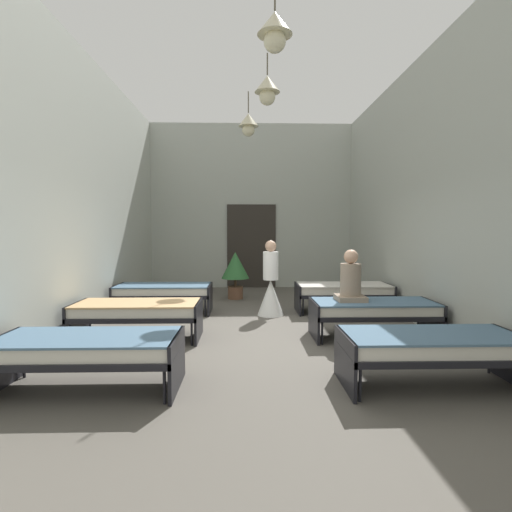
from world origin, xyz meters
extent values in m
cube|color=#59544C|center=(0.00, 0.00, -0.05)|extent=(6.34, 11.33, 0.10)
cube|color=#B2B7AD|center=(0.00, 5.46, 2.35)|extent=(6.14, 0.20, 4.70)
cube|color=#B2B7AD|center=(-2.97, 0.00, 2.35)|extent=(0.20, 10.73, 4.70)
cube|color=#B2B7AD|center=(2.97, 0.00, 2.35)|extent=(0.20, 10.73, 4.70)
cube|color=#2D2823|center=(0.00, 5.34, 1.20)|extent=(1.40, 0.06, 2.40)
cone|color=beige|center=(0.20, -0.94, 4.24)|extent=(0.44, 0.44, 0.28)
sphere|color=beige|center=(0.20, -0.94, 4.02)|extent=(0.28, 0.28, 0.28)
cylinder|color=brown|center=(0.21, 0.94, 4.51)|extent=(0.02, 0.02, 0.37)
cone|color=beige|center=(0.21, 0.94, 4.18)|extent=(0.44, 0.44, 0.28)
sphere|color=beige|center=(0.21, 0.94, 3.96)|extent=(0.28, 0.28, 0.28)
cylinder|color=brown|center=(-0.10, 2.82, 4.47)|extent=(0.02, 0.02, 0.46)
cone|color=beige|center=(-0.10, 2.82, 4.09)|extent=(0.44, 0.44, 0.28)
sphere|color=beige|center=(-0.10, 2.82, 3.87)|extent=(0.28, 0.28, 0.28)
cylinder|color=black|center=(-2.69, -1.54, 0.17)|extent=(0.03, 0.03, 0.34)
cylinder|color=black|center=(-0.95, -2.26, 0.17)|extent=(0.03, 0.03, 0.34)
cylinder|color=black|center=(-0.95, -1.54, 0.17)|extent=(0.03, 0.03, 0.34)
cube|color=black|center=(-1.82, -1.90, 0.38)|extent=(1.90, 0.84, 0.07)
cube|color=black|center=(-0.89, -1.90, 0.29)|extent=(0.04, 0.84, 0.57)
cube|color=silver|center=(-1.82, -1.90, 0.48)|extent=(1.82, 0.78, 0.14)
cube|color=slate|center=(-1.82, -1.90, 0.56)|extent=(1.86, 0.82, 0.02)
cylinder|color=black|center=(0.95, -2.26, 0.17)|extent=(0.03, 0.03, 0.34)
cylinder|color=black|center=(0.95, -1.54, 0.17)|extent=(0.03, 0.03, 0.34)
cylinder|color=black|center=(2.69, -1.54, 0.17)|extent=(0.03, 0.03, 0.34)
cube|color=black|center=(1.82, -1.90, 0.38)|extent=(1.90, 0.84, 0.07)
cube|color=black|center=(0.89, -1.90, 0.29)|extent=(0.04, 0.84, 0.57)
cube|color=silver|center=(1.82, -1.90, 0.48)|extent=(1.82, 0.78, 0.14)
cube|color=slate|center=(1.82, -1.90, 0.56)|extent=(1.86, 0.82, 0.02)
cylinder|color=black|center=(-2.69, -0.36, 0.17)|extent=(0.03, 0.03, 0.34)
cylinder|color=black|center=(-2.69, 0.36, 0.17)|extent=(0.03, 0.03, 0.34)
cylinder|color=black|center=(-0.95, -0.36, 0.17)|extent=(0.03, 0.03, 0.34)
cylinder|color=black|center=(-0.95, 0.36, 0.17)|extent=(0.03, 0.03, 0.34)
cube|color=black|center=(-1.82, 0.00, 0.38)|extent=(1.90, 0.84, 0.07)
cube|color=black|center=(-2.75, 0.00, 0.29)|extent=(0.04, 0.84, 0.57)
cube|color=black|center=(-0.89, 0.00, 0.29)|extent=(0.04, 0.84, 0.57)
cube|color=silver|center=(-1.82, 0.00, 0.48)|extent=(1.82, 0.78, 0.14)
cube|color=tan|center=(-1.82, 0.00, 0.56)|extent=(1.86, 0.82, 0.02)
cylinder|color=black|center=(0.95, -0.36, 0.17)|extent=(0.03, 0.03, 0.34)
cylinder|color=black|center=(0.95, 0.36, 0.17)|extent=(0.03, 0.03, 0.34)
cylinder|color=black|center=(2.69, -0.36, 0.17)|extent=(0.03, 0.03, 0.34)
cylinder|color=black|center=(2.69, 0.36, 0.17)|extent=(0.03, 0.03, 0.34)
cube|color=black|center=(1.82, 0.00, 0.38)|extent=(1.90, 0.84, 0.07)
cube|color=black|center=(0.89, 0.00, 0.29)|extent=(0.04, 0.84, 0.57)
cube|color=black|center=(2.75, 0.00, 0.29)|extent=(0.04, 0.84, 0.57)
cube|color=silver|center=(1.82, 0.00, 0.48)|extent=(1.82, 0.78, 0.14)
cube|color=slate|center=(1.82, 0.00, 0.56)|extent=(1.86, 0.82, 0.02)
cylinder|color=black|center=(-2.69, 1.54, 0.17)|extent=(0.03, 0.03, 0.34)
cylinder|color=black|center=(-2.69, 2.26, 0.17)|extent=(0.03, 0.03, 0.34)
cylinder|color=black|center=(-0.95, 1.54, 0.17)|extent=(0.03, 0.03, 0.34)
cylinder|color=black|center=(-0.95, 2.26, 0.17)|extent=(0.03, 0.03, 0.34)
cube|color=black|center=(-1.82, 1.90, 0.38)|extent=(1.90, 0.84, 0.07)
cube|color=black|center=(-2.75, 1.90, 0.29)|extent=(0.04, 0.84, 0.57)
cube|color=black|center=(-0.89, 1.90, 0.29)|extent=(0.04, 0.84, 0.57)
cube|color=silver|center=(-1.82, 1.90, 0.48)|extent=(1.82, 0.78, 0.14)
cube|color=slate|center=(-1.82, 1.90, 0.56)|extent=(1.86, 0.82, 0.02)
cylinder|color=black|center=(0.95, 1.54, 0.17)|extent=(0.03, 0.03, 0.34)
cylinder|color=black|center=(0.95, 2.26, 0.17)|extent=(0.03, 0.03, 0.34)
cylinder|color=black|center=(2.69, 1.54, 0.17)|extent=(0.03, 0.03, 0.34)
cylinder|color=black|center=(2.69, 2.26, 0.17)|extent=(0.03, 0.03, 0.34)
cube|color=black|center=(1.82, 1.90, 0.38)|extent=(1.90, 0.84, 0.07)
cube|color=black|center=(0.89, 1.90, 0.29)|extent=(0.04, 0.84, 0.57)
cube|color=black|center=(2.75, 1.90, 0.29)|extent=(0.04, 0.84, 0.57)
cube|color=silver|center=(1.82, 1.90, 0.48)|extent=(1.82, 0.78, 0.14)
cube|color=beige|center=(1.82, 1.90, 0.56)|extent=(1.86, 0.82, 0.02)
cone|color=white|center=(0.32, 1.64, 0.35)|extent=(0.52, 0.52, 0.70)
cylinder|color=white|center=(0.32, 1.64, 0.97)|extent=(0.30, 0.30, 0.55)
sphere|color=tan|center=(0.32, 1.64, 1.36)|extent=(0.22, 0.22, 0.22)
cone|color=white|center=(0.32, 1.64, 1.44)|extent=(0.18, 0.18, 0.10)
cylinder|color=gray|center=(1.47, 0.06, 0.86)|extent=(0.32, 0.32, 0.58)
cube|color=gray|center=(1.47, 0.06, 0.61)|extent=(0.44, 0.44, 0.08)
sphere|color=tan|center=(1.47, 0.06, 1.26)|extent=(0.22, 0.22, 0.22)
cylinder|color=brown|center=(-0.42, 3.48, 0.15)|extent=(0.37, 0.37, 0.30)
cylinder|color=brown|center=(-0.42, 3.48, 0.40)|extent=(0.06, 0.06, 0.20)
cone|color=#2D6633|center=(-0.42, 3.48, 0.82)|extent=(0.67, 0.67, 0.64)
camera|label=1|loc=(-0.16, -5.96, 1.68)|focal=27.46mm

